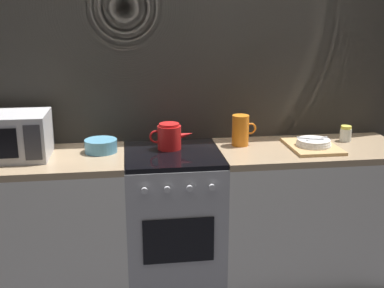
# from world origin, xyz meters

# --- Properties ---
(ground_plane) EXTENTS (8.00, 8.00, 0.00)m
(ground_plane) POSITION_xyz_m (0.00, 0.00, 0.00)
(ground_plane) COLOR #2D2D33
(back_wall) EXTENTS (3.60, 0.05, 2.40)m
(back_wall) POSITION_xyz_m (0.00, 0.32, 1.20)
(back_wall) COLOR #A39989
(back_wall) RESTS_ON ground_plane
(counter_left) EXTENTS (1.20, 0.60, 0.90)m
(counter_left) POSITION_xyz_m (-0.90, 0.00, 0.45)
(counter_left) COLOR silver
(counter_left) RESTS_ON ground_plane
(stove_unit) EXTENTS (0.60, 0.63, 0.90)m
(stove_unit) POSITION_xyz_m (-0.00, -0.00, 0.45)
(stove_unit) COLOR #9E9EA3
(stove_unit) RESTS_ON ground_plane
(counter_right) EXTENTS (1.20, 0.60, 0.90)m
(counter_right) POSITION_xyz_m (0.90, 0.00, 0.45)
(counter_right) COLOR silver
(counter_right) RESTS_ON ground_plane
(microwave) EXTENTS (0.46, 0.35, 0.27)m
(microwave) POSITION_xyz_m (-0.97, 0.03, 1.04)
(microwave) COLOR #B2B2B7
(microwave) RESTS_ON counter_left
(kettle) EXTENTS (0.28, 0.15, 0.17)m
(kettle) POSITION_xyz_m (-0.01, 0.08, 0.98)
(kettle) COLOR red
(kettle) RESTS_ON stove_unit
(mixing_bowl) EXTENTS (0.20, 0.20, 0.08)m
(mixing_bowl) POSITION_xyz_m (-0.44, 0.07, 0.94)
(mixing_bowl) COLOR teal
(mixing_bowl) RESTS_ON counter_left
(pitcher) EXTENTS (0.16, 0.11, 0.20)m
(pitcher) POSITION_xyz_m (0.45, 0.10, 1.00)
(pitcher) COLOR orange
(pitcher) RESTS_ON counter_right
(dish_pile) EXTENTS (0.30, 0.40, 0.07)m
(dish_pile) POSITION_xyz_m (0.90, -0.03, 0.92)
(dish_pile) COLOR tan
(dish_pile) RESTS_ON counter_right
(spice_jar) EXTENTS (0.08, 0.08, 0.10)m
(spice_jar) POSITION_xyz_m (1.18, 0.11, 0.95)
(spice_jar) COLOR silver
(spice_jar) RESTS_ON counter_right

